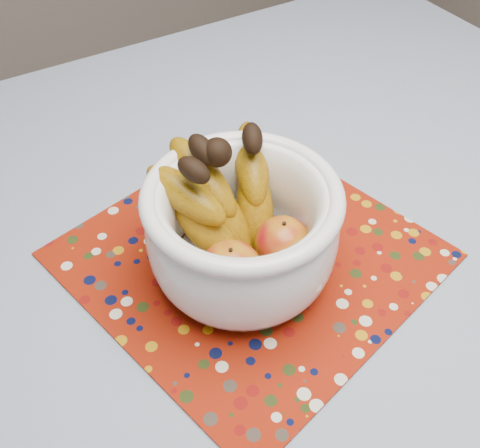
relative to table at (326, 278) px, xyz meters
The scene contains 4 objects.
table is the anchor object (origin of this frame).
tablecloth 0.08m from the table, ahead, with size 1.32×1.32×0.01m, color slate.
placemat 0.15m from the table, 163.15° to the left, with size 0.42×0.42×0.00m, color maroon.
fruit_bowl 0.23m from the table, 167.73° to the left, with size 0.26×0.26×0.19m.
Camera 1 is at (-0.39, -0.39, 1.34)m, focal length 42.00 mm.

